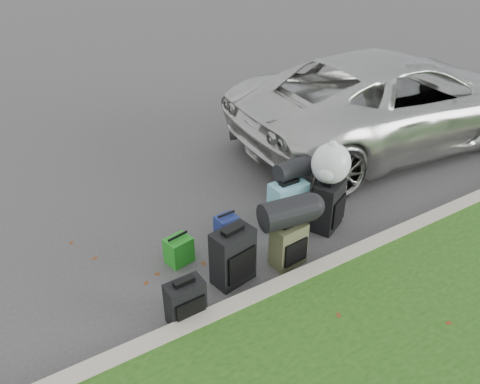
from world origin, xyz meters
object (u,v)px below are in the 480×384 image
suitcase_large_black_right (328,206)px  suitcase_teal (287,206)px  tote_green (179,250)px  tote_navy (227,226)px  suitcase_small_black (185,302)px  suitcase_large_black_left (233,256)px  suitcase_olive (288,245)px  suv (394,100)px

suitcase_large_black_right → suitcase_teal: bearing=123.5°
tote_green → tote_navy: size_ratio=1.15×
suitcase_teal → suitcase_small_black: bearing=-157.8°
suitcase_large_black_left → suitcase_large_black_right: suitcase_large_black_right is taller
suitcase_small_black → tote_navy: bearing=41.8°
suitcase_teal → suitcase_large_black_right: same height
suitcase_large_black_right → tote_navy: suitcase_large_black_right is taller
suitcase_olive → suitcase_large_black_right: suitcase_large_black_right is taller
suitcase_small_black → tote_green: suitcase_small_black is taller
suitcase_large_black_left → suitcase_teal: suitcase_teal is taller
suv → tote_green: bearing=108.4°
suitcase_small_black → suitcase_large_black_right: bearing=10.4°
suitcase_large_black_right → tote_green: bearing=143.4°
suitcase_small_black → suv: bearing=19.6°
suitcase_large_black_left → tote_green: (-0.36, 0.59, -0.16)m
suitcase_small_black → suitcase_olive: 1.36m
tote_green → suitcase_olive: bearing=-44.8°
suv → suitcase_large_black_right: suv is taller
suitcase_large_black_left → suv: bearing=11.7°
suitcase_large_black_left → suitcase_olive: size_ratio=1.23×
suv → suitcase_olive: (-3.43, -1.72, -0.50)m
suv → suitcase_small_black: size_ratio=11.92×
suitcase_teal → suitcase_large_black_left: bearing=-156.3°
suitcase_large_black_left → tote_navy: size_ratio=2.31×
suitcase_large_black_left → tote_navy: 0.83m
suv → suitcase_olive: 3.87m
tote_green → suitcase_small_black: bearing=-122.6°
suitcase_teal → tote_navy: 0.79m
suitcase_olive → suitcase_large_black_right: 0.91m
suitcase_small_black → suitcase_teal: (1.76, 0.74, 0.09)m
suv → tote_navy: (-3.74, -0.90, -0.63)m
suv → suitcase_large_black_left: 4.43m
suv → suitcase_olive: size_ratio=10.58×
suitcase_olive → suitcase_teal: bearing=49.3°
suitcase_olive → tote_green: suitcase_olive is taller
suitcase_small_black → tote_navy: (1.03, 0.99, -0.09)m
suitcase_olive → tote_green: size_ratio=1.64×
suitcase_small_black → suitcase_olive: size_ratio=0.89×
suv → suitcase_teal: (-3.01, -1.15, -0.44)m
suitcase_large_black_left → suitcase_small_black: bearing=-169.6°
suv → suitcase_olive: suv is taller
suitcase_small_black → suitcase_teal: size_ratio=0.72×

